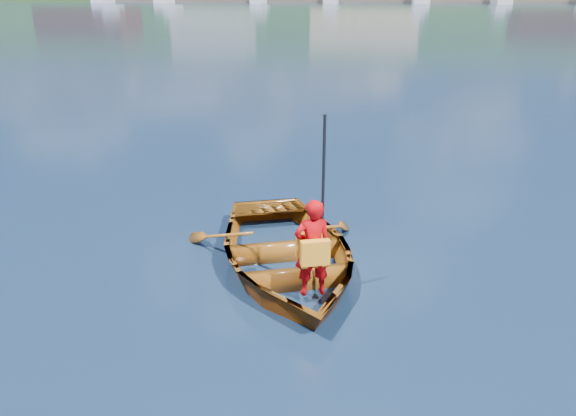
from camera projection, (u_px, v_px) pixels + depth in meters
name	position (u px, v px, depth m)	size (l,w,h in m)	color
ground	(383.00, 276.00, 7.37)	(600.00, 600.00, 0.00)	#10203C
rowboat	(285.00, 253.00, 7.52)	(3.68, 4.29, 0.75)	brown
child_paddler	(313.00, 248.00, 6.55)	(0.51, 0.43, 2.14)	#BE050A
dock	(422.00, 2.00, 141.88)	(160.01, 11.43, 0.80)	brown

